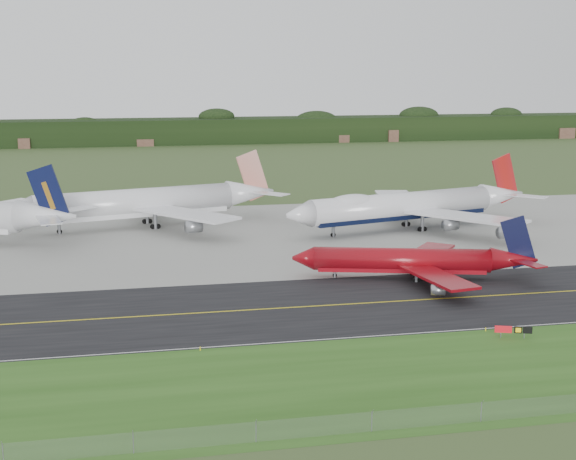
{
  "coord_description": "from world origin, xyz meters",
  "views": [
    {
      "loc": [
        -41.43,
        -121.21,
        36.67
      ],
      "look_at": [
        -12.72,
        22.0,
        6.95
      ],
      "focal_mm": 50.0,
      "sensor_mm": 36.0,
      "label": 1
    }
  ],
  "objects_px": {
    "taxiway_sign": "(513,330)",
    "jet_star_tail": "(149,203)",
    "jet_ba_747": "(410,206)",
    "jet_red_737": "(415,261)"
  },
  "relations": [
    {
      "from": "jet_ba_747",
      "to": "taxiway_sign",
      "type": "bearing_deg",
      "value": -98.95
    },
    {
      "from": "jet_star_tail",
      "to": "taxiway_sign",
      "type": "relative_size",
      "value": 13.05
    },
    {
      "from": "jet_star_tail",
      "to": "jet_ba_747",
      "type": "bearing_deg",
      "value": -14.62
    },
    {
      "from": "taxiway_sign",
      "to": "jet_star_tail",
      "type": "bearing_deg",
      "value": 117.37
    },
    {
      "from": "jet_star_tail",
      "to": "taxiway_sign",
      "type": "distance_m",
      "value": 101.56
    },
    {
      "from": "jet_red_737",
      "to": "taxiway_sign",
      "type": "relative_size",
      "value": 8.74
    },
    {
      "from": "jet_ba_747",
      "to": "jet_star_tail",
      "type": "xyz_separation_m",
      "value": [
        -58.43,
        15.24,
        0.07
      ]
    },
    {
      "from": "jet_ba_747",
      "to": "jet_star_tail",
      "type": "height_order",
      "value": "jet_star_tail"
    },
    {
      "from": "jet_ba_747",
      "to": "jet_red_737",
      "type": "height_order",
      "value": "jet_ba_747"
    },
    {
      "from": "jet_ba_747",
      "to": "jet_star_tail",
      "type": "bearing_deg",
      "value": 165.38
    }
  ]
}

